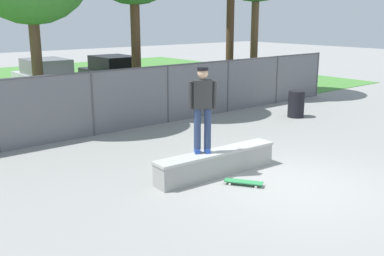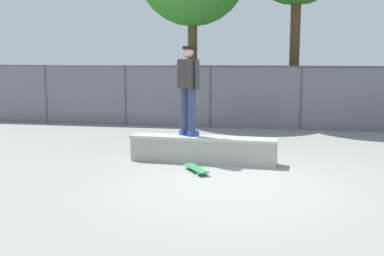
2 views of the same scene
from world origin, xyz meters
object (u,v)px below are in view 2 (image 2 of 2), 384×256
at_px(concrete_ledge, 203,149).
at_px(car_black, 336,88).
at_px(car_silver, 265,86).
at_px(car_red, 183,86).
at_px(skateboard, 196,168).
at_px(skateboarder, 188,86).

height_order(concrete_ledge, car_black, car_black).
xyz_separation_m(concrete_ledge, car_silver, (0.90, 11.68, 0.56)).
height_order(car_red, car_black, same).
height_order(skateboard, car_silver, car_silver).
bearing_deg(skateboarder, car_silver, 83.96).
bearing_deg(car_red, concrete_ledge, -76.41).
height_order(skateboarder, car_red, skateboarder).
bearing_deg(car_black, car_red, 179.55).
distance_m(skateboard, car_silver, 12.57).
distance_m(concrete_ledge, car_black, 11.86).
height_order(skateboard, car_red, car_red).
bearing_deg(car_silver, car_red, -173.12).
bearing_deg(concrete_ledge, car_black, 70.84).
distance_m(skateboarder, car_silver, 11.67).
xyz_separation_m(skateboarder, car_black, (4.22, 11.09, -0.74)).
xyz_separation_m(car_red, car_black, (6.61, -0.05, 0.00)).
height_order(skateboarder, car_silver, skateboarder).
xyz_separation_m(concrete_ledge, skateboarder, (-0.33, 0.09, 1.30)).
height_order(skateboarder, car_black, skateboarder).
height_order(car_silver, car_black, same).
distance_m(car_silver, car_black, 3.03).
distance_m(concrete_ledge, skateboarder, 1.34).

